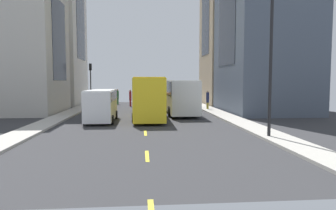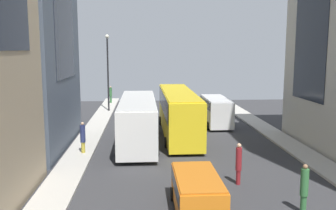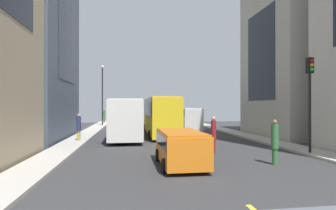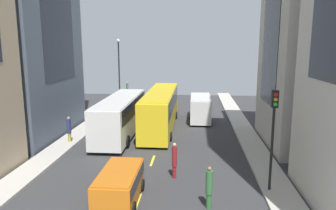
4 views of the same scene
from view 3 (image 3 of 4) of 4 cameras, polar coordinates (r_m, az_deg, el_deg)
ground_plane at (r=27.52m, az=-1.34°, el=-6.12°), size 40.77×40.77×0.00m
sidewalk_west at (r=27.62m, az=-16.98°, el=-5.93°), size 1.85×44.00×0.15m
sidewalk_east at (r=29.37m, az=13.34°, el=-5.59°), size 1.85×44.00×0.15m
lane_stripe_1 at (r=12.93m, az=7.02°, el=-12.77°), size 0.16×2.00×0.01m
lane_stripe_2 at (r=18.69m, az=2.07°, el=-8.88°), size 0.16×2.00×0.01m
lane_stripe_3 at (r=24.56m, az=-0.48°, el=-6.81°), size 0.16×2.00×0.01m
lane_stripe_4 at (r=30.49m, az=-2.03°, el=-5.54°), size 0.16×2.00×0.01m
lane_stripe_5 at (r=36.44m, az=-3.08°, el=-4.67°), size 0.16×2.00×0.01m
lane_stripe_6 at (r=42.40m, az=-3.83°, el=-4.05°), size 0.16×2.00×0.01m
lane_stripe_7 at (r=48.37m, az=-4.39°, el=-3.58°), size 0.16×2.00×0.01m
building_west_1 at (r=26.88m, az=-29.43°, el=17.50°), size 8.04×11.02×21.99m
building_east_1 at (r=28.59m, az=27.36°, el=9.09°), size 9.18×8.97×14.87m
city_bus_white at (r=24.29m, az=-8.93°, el=-2.15°), size 2.80×11.16×3.35m
streetcar_yellow at (r=27.12m, az=-2.00°, el=-1.71°), size 2.70×13.11×3.59m
delivery_van_white at (r=31.10m, az=4.33°, el=-2.65°), size 2.25×5.79×2.58m
car_orange_0 at (r=12.72m, az=2.74°, el=-8.61°), size 2.08×4.08×1.63m
pedestrian_waiting_curb at (r=16.31m, az=9.70°, el=-6.01°), size 0.31×0.31×2.19m
pedestrian_crossing_near at (r=21.87m, az=-18.51°, el=-4.36°), size 0.34×0.34×2.07m
pedestrian_crossing_mid at (r=44.99m, az=-13.45°, el=-2.17°), size 0.34×0.34×2.16m
pedestrian_walking_far at (r=13.88m, az=21.83°, el=-7.12°), size 0.34×0.34×2.16m
traffic_light_near_corner at (r=17.37m, az=28.04°, el=3.59°), size 0.32×0.44×5.45m
streetlamp_near at (r=38.85m, az=-13.82°, el=3.27°), size 0.44×0.44×8.43m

